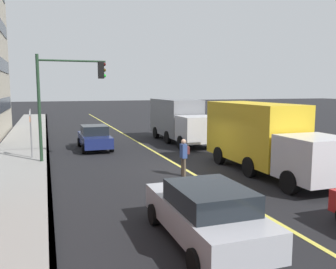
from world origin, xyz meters
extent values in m
plane|color=black|center=(0.00, 0.00, 0.00)|extent=(200.00, 200.00, 0.00)
cube|color=gray|center=(0.00, 7.80, 0.07)|extent=(80.00, 3.16, 0.15)
cube|color=slate|center=(0.00, 6.30, 0.07)|extent=(80.00, 0.16, 0.15)
cube|color=#D8CC4C|center=(0.00, 0.00, 0.01)|extent=(80.00, 0.16, 0.01)
cube|color=#262D38|center=(16.84, 9.55, 2.61)|extent=(10.32, 0.06, 1.10)
cube|color=#262D38|center=(16.84, 9.55, 5.87)|extent=(10.32, 0.06, 1.10)
cube|color=#262D38|center=(16.84, 9.55, 9.14)|extent=(10.32, 0.06, 1.10)
cube|color=navy|center=(7.21, 3.39, 0.63)|extent=(4.41, 1.73, 0.67)
cube|color=black|center=(7.22, 3.39, 1.26)|extent=(1.92, 1.59, 0.59)
cylinder|color=black|center=(8.67, 4.24, 0.30)|extent=(0.60, 0.22, 0.60)
cylinder|color=black|center=(8.67, 2.55, 0.30)|extent=(0.60, 0.22, 0.60)
cylinder|color=black|center=(5.76, 4.24, 0.30)|extent=(0.60, 0.22, 0.60)
cylinder|color=black|center=(5.76, 2.55, 0.30)|extent=(0.60, 0.22, 0.60)
cube|color=#A8AAB2|center=(-7.93, 2.58, 0.65)|extent=(4.59, 1.83, 0.71)
cube|color=black|center=(-8.22, 2.58, 1.27)|extent=(2.23, 1.68, 0.52)
cylinder|color=black|center=(-6.41, 3.47, 0.30)|extent=(0.60, 0.22, 0.60)
cylinder|color=black|center=(-6.41, 1.68, 0.30)|extent=(0.60, 0.22, 0.60)
cylinder|color=black|center=(-9.44, 3.47, 0.30)|extent=(0.60, 0.22, 0.60)
cylinder|color=black|center=(-9.44, 1.68, 0.30)|extent=(0.60, 0.22, 0.60)
cube|color=silver|center=(-5.22, -3.24, 1.29)|extent=(2.32, 2.22, 1.68)
cube|color=gold|center=(-1.00, -3.24, 1.84)|extent=(5.81, 2.22, 2.77)
cylinder|color=black|center=(-5.22, -4.30, 0.45)|extent=(0.90, 0.28, 0.90)
cylinder|color=black|center=(-5.22, -2.18, 0.45)|extent=(0.90, 0.28, 0.90)
cylinder|color=black|center=(0.45, -4.30, 0.45)|extent=(0.90, 0.28, 0.90)
cylinder|color=black|center=(0.45, -2.18, 0.45)|extent=(0.90, 0.28, 0.90)
cylinder|color=black|center=(-2.45, -4.30, 0.45)|extent=(0.90, 0.28, 0.90)
cylinder|color=black|center=(-2.45, -2.18, 0.45)|extent=(0.90, 0.28, 0.90)
cube|color=silver|center=(5.22, -2.99, 1.29)|extent=(2.27, 2.30, 1.69)
cube|color=slate|center=(9.35, -2.99, 1.78)|extent=(5.69, 2.30, 2.66)
cylinder|color=black|center=(5.22, -4.09, 0.45)|extent=(0.90, 0.28, 0.90)
cylinder|color=black|center=(5.22, -1.88, 0.45)|extent=(0.90, 0.28, 0.90)
cylinder|color=black|center=(10.77, -4.09, 0.45)|extent=(0.90, 0.28, 0.90)
cylinder|color=black|center=(10.77, -1.88, 0.45)|extent=(0.90, 0.28, 0.90)
cylinder|color=black|center=(7.92, -4.09, 0.45)|extent=(0.90, 0.28, 0.90)
cylinder|color=black|center=(7.92, -1.88, 0.45)|extent=(0.90, 0.28, 0.90)
cylinder|color=brown|center=(-1.44, 0.55, 0.42)|extent=(0.14, 0.14, 0.83)
cylinder|color=brown|center=(-1.22, 0.55, 0.42)|extent=(0.14, 0.14, 0.83)
cube|color=#334C8C|center=(-1.33, 0.55, 1.14)|extent=(0.40, 0.23, 0.62)
sphere|color=tan|center=(-1.33, 0.55, 1.57)|extent=(0.23, 0.23, 0.23)
cube|color=#592626|center=(-1.34, 0.38, 1.17)|extent=(0.26, 0.16, 0.34)
cylinder|color=#1E3823|center=(3.50, 6.62, 2.83)|extent=(0.16, 0.16, 5.65)
cylinder|color=#1E3823|center=(3.50, 4.90, 5.35)|extent=(0.10, 3.45, 0.10)
cube|color=black|center=(3.50, 3.42, 4.90)|extent=(0.28, 0.30, 0.90)
sphere|color=#360605|center=(3.50, 3.24, 5.20)|extent=(0.18, 0.18, 0.18)
sphere|color=#392905|center=(3.50, 3.24, 4.90)|extent=(0.18, 0.18, 0.18)
sphere|color=green|center=(3.50, 3.24, 4.60)|extent=(0.18, 0.18, 0.18)
cylinder|color=slate|center=(4.72, 7.12, 1.42)|extent=(0.08, 0.08, 2.83)
cube|color=white|center=(4.72, 7.14, 2.63)|extent=(0.60, 0.02, 0.20)
cube|color=#DB5919|center=(4.72, 7.14, 2.28)|extent=(0.44, 0.02, 0.28)
camera|label=1|loc=(-15.90, 6.31, 3.92)|focal=37.94mm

